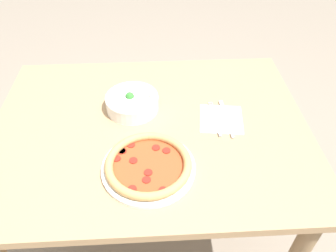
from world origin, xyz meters
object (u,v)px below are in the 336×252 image
(pizza, at_px, (148,165))
(knife, at_px, (227,120))
(bowl, at_px, (132,102))
(fork, at_px, (215,119))

(pizza, bearing_deg, knife, 36.36)
(bowl, distance_m, knife, 0.35)
(pizza, bearing_deg, fork, 41.75)
(bowl, relative_size, fork, 1.05)
(knife, bearing_deg, bowl, 73.27)
(pizza, height_order, fork, pizza)
(bowl, bearing_deg, pizza, -79.44)
(pizza, xyz_separation_m, knife, (0.28, 0.21, -0.01))
(knife, bearing_deg, fork, 78.47)
(bowl, relative_size, knife, 0.96)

